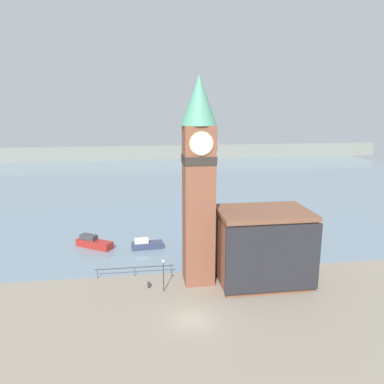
{
  "coord_description": "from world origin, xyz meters",
  "views": [
    {
      "loc": [
        -4.44,
        -30.95,
        19.38
      ],
      "look_at": [
        0.83,
        5.96,
        10.84
      ],
      "focal_mm": 35.0,
      "sensor_mm": 36.0,
      "label": 1
    }
  ],
  "objects": [
    {
      "name": "boat_near",
      "position": [
        -3.81,
        18.71,
        0.58
      ],
      "size": [
        4.44,
        1.83,
        1.5
      ],
      "rotation": [
        0.0,
        0.0,
        0.08
      ],
      "color": "#333856",
      "rests_on": "water"
    },
    {
      "name": "pier_railing",
      "position": [
        -5.35,
        10.11,
        0.94
      ],
      "size": [
        9.12,
        0.08,
        1.09
      ],
      "color": "#333338",
      "rests_on": "ground_plane"
    },
    {
      "name": "clock_tower",
      "position": [
        1.84,
        7.94,
        12.01
      ],
      "size": [
        3.71,
        3.71,
        22.59
      ],
      "color": "brown",
      "rests_on": "ground_plane"
    },
    {
      "name": "water",
      "position": [
        0.0,
        70.36,
        -0.0
      ],
      "size": [
        160.0,
        120.0,
        0.0
      ],
      "color": "slate",
      "rests_on": "ground_plane"
    },
    {
      "name": "ground_plane",
      "position": [
        0.0,
        0.0,
        0.0
      ],
      "size": [
        160.0,
        160.0,
        0.0
      ],
      "primitive_type": "plane",
      "color": "gray"
    },
    {
      "name": "mooring_bollard_near",
      "position": [
        -3.8,
        6.97,
        0.38
      ],
      "size": [
        0.34,
        0.34,
        0.71
      ],
      "color": "#2D2D33",
      "rests_on": "ground_plane"
    },
    {
      "name": "lamp_post",
      "position": [
        -2.26,
        5.86,
        2.57
      ],
      "size": [
        0.32,
        0.32,
        3.64
      ],
      "color": "#2D2D33",
      "rests_on": "ground_plane"
    },
    {
      "name": "boat_far",
      "position": [
        -11.16,
        20.22,
        0.67
      ],
      "size": [
        5.41,
        4.34,
        1.73
      ],
      "rotation": [
        0.0,
        0.0,
        -0.59
      ],
      "color": "maroon",
      "rests_on": "water"
    },
    {
      "name": "pier_building",
      "position": [
        8.9,
        6.65,
        4.2
      ],
      "size": [
        10.1,
        7.06,
        8.36
      ],
      "color": "brown",
      "rests_on": "ground_plane"
    },
    {
      "name": "far_shoreline",
      "position": [
        0.0,
        110.36,
        2.5
      ],
      "size": [
        180.0,
        3.0,
        5.0
      ],
      "color": "gray",
      "rests_on": "water"
    }
  ]
}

